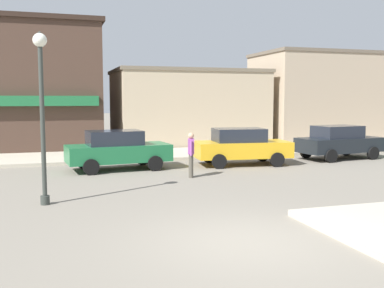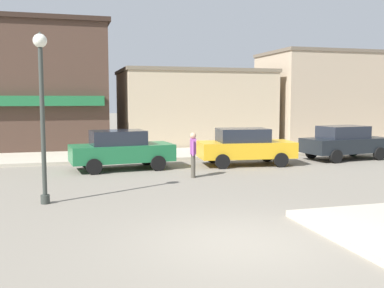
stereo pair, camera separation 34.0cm
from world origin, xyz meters
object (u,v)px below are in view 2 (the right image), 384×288
parked_car_nearest (121,149)px  parked_car_third (345,142)px  lamp_post (42,93)px  parked_car_second (245,146)px  pedestrian_crossing_near (193,153)px

parked_car_nearest → parked_car_third: bearing=0.9°
parked_car_nearest → parked_car_third: same height
lamp_post → parked_car_second: (7.88, 5.09, -2.15)m
parked_car_third → parked_car_second: bearing=-175.5°
parked_car_third → pedestrian_crossing_near: bearing=-161.7°
parked_car_nearest → parked_car_second: same height
lamp_post → parked_car_nearest: 6.34m
parked_car_nearest → pedestrian_crossing_near: 3.38m
parked_car_nearest → parked_car_third: (10.33, 0.17, 0.00)m
parked_car_nearest → parked_car_second: 5.21m
parked_car_third → pedestrian_crossing_near: size_ratio=2.59×
lamp_post → pedestrian_crossing_near: bearing=29.7°
parked_car_second → pedestrian_crossing_near: 3.71m
parked_car_second → pedestrian_crossing_near: size_ratio=2.58×
parked_car_second → parked_car_third: size_ratio=0.99×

